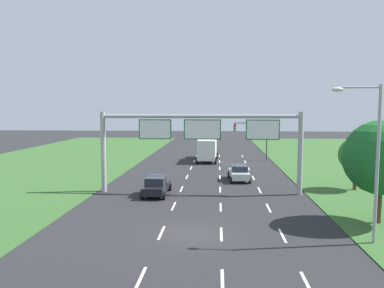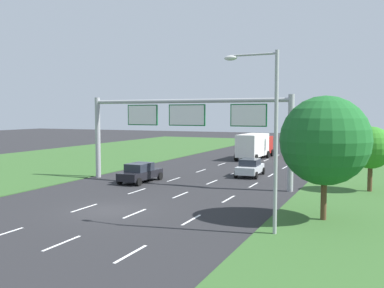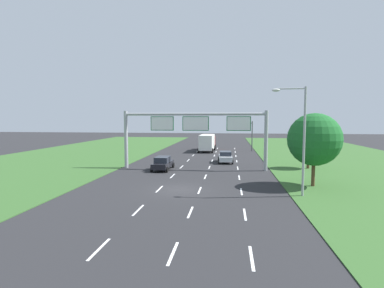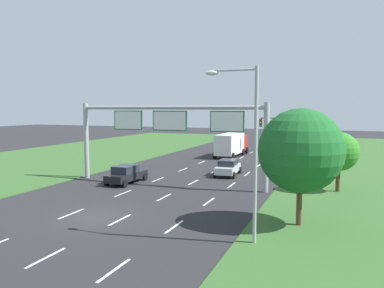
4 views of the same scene
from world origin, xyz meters
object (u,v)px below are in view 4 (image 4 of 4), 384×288
street_lamp (248,139)px  roadside_tree_mid (339,152)px  car_near_red (228,167)px  box_truck (232,144)px  roadside_tree_near (301,151)px  car_lead_silver (126,174)px  traffic_light_mast (280,129)px  sign_gantry (169,127)px

street_lamp → roadside_tree_mid: street_lamp is taller
car_near_red → roadside_tree_mid: roadside_tree_mid is taller
box_truck → roadside_tree_mid: size_ratio=1.81×
roadside_tree_near → roadside_tree_mid: bearing=78.4°
car_lead_silver → box_truck: (3.71, 21.30, 0.89)m
roadside_tree_near → street_lamp: bearing=-120.1°
traffic_light_mast → box_truck: bearing=-172.3°
street_lamp → car_lead_silver: bearing=141.2°
sign_gantry → roadside_tree_near: size_ratio=2.63×
car_near_red → traffic_light_mast: 15.80m
car_near_red → car_lead_silver: (-7.28, -6.91, 0.01)m
sign_gantry → roadside_tree_mid: (13.52, 2.06, -1.76)m
car_near_red → traffic_light_mast: size_ratio=0.77×
car_near_red → street_lamp: street_lamp is taller
car_near_red → car_lead_silver: 10.03m
car_lead_silver → street_lamp: street_lamp is taller
car_lead_silver → traffic_light_mast: 24.52m
traffic_light_mast → roadside_tree_near: (5.24, -29.09, 0.36)m
sign_gantry → traffic_light_mast: (6.26, 21.30, -1.08)m
box_truck → traffic_light_mast: bearing=9.4°
car_lead_silver → roadside_tree_near: size_ratio=0.68×
car_near_red → sign_gantry: size_ratio=0.25×
box_truck → roadside_tree_near: 30.62m
roadside_tree_near → sign_gantry: bearing=145.9°
car_lead_silver → roadside_tree_mid: 17.71m
street_lamp → sign_gantry: bearing=129.4°
roadside_tree_near → roadside_tree_mid: (2.02, 9.84, -1.04)m
sign_gantry → car_near_red: bearing=60.0°
car_lead_silver → roadside_tree_near: (15.29, -6.93, 3.42)m
roadside_tree_mid → street_lamp: bearing=-107.0°
car_lead_silver → street_lamp: (13.17, -10.60, 4.27)m
car_near_red → box_truck: size_ratio=0.50×
street_lamp → roadside_tree_near: bearing=59.9°
street_lamp → roadside_tree_near: 4.32m
sign_gantry → roadside_tree_near: bearing=-34.1°
traffic_light_mast → car_near_red: bearing=-100.3°
box_truck → street_lamp: (9.46, -31.89, 3.38)m
sign_gantry → street_lamp: size_ratio=2.03×
car_lead_silver → roadside_tree_near: 17.13m
car_lead_silver → roadside_tree_mid: roadside_tree_mid is taller
sign_gantry → traffic_light_mast: size_ratio=3.08×
roadside_tree_near → roadside_tree_mid: roadside_tree_near is taller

